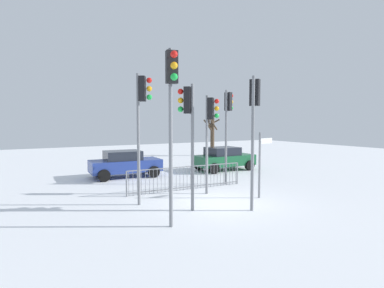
% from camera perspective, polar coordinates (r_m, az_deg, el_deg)
% --- Properties ---
extents(ground_plane, '(60.00, 60.00, 0.00)m').
position_cam_1_polar(ground_plane, '(11.94, 5.29, -10.77)').
color(ground_plane, white).
extents(traffic_light_mid_right, '(0.47, 0.47, 4.16)m').
position_cam_1_polar(traffic_light_mid_right, '(12.98, 3.41, 4.07)').
color(traffic_light_mid_right, slate).
rests_on(traffic_light_mid_right, ground).
extents(traffic_light_mid_left, '(0.51, 0.42, 4.80)m').
position_cam_1_polar(traffic_light_mid_left, '(11.38, -9.23, 6.32)').
color(traffic_light_mid_left, slate).
rests_on(traffic_light_mid_left, ground).
extents(traffic_light_foreground_left, '(0.36, 0.56, 5.13)m').
position_cam_1_polar(traffic_light_foreground_left, '(8.75, -3.78, 8.55)').
color(traffic_light_foreground_left, slate).
rests_on(traffic_light_foreground_left, ground).
extents(traffic_light_foreground_right, '(0.55, 0.37, 4.60)m').
position_cam_1_polar(traffic_light_foreground_right, '(15.27, 6.65, 5.24)').
color(traffic_light_foreground_right, slate).
rests_on(traffic_light_foreground_right, ground).
extents(traffic_light_rear_left, '(0.48, 0.46, 4.34)m').
position_cam_1_polar(traffic_light_rear_left, '(10.55, -0.69, 4.77)').
color(traffic_light_rear_left, slate).
rests_on(traffic_light_rear_left, ground).
extents(traffic_light_rear_right, '(0.51, 0.43, 4.61)m').
position_cam_1_polar(traffic_light_rear_right, '(10.82, 11.43, 5.68)').
color(traffic_light_rear_right, slate).
rests_on(traffic_light_rear_right, ground).
extents(direction_sign_post, '(0.78, 0.16, 2.64)m').
position_cam_1_polar(direction_sign_post, '(12.72, 12.58, -3.07)').
color(direction_sign_post, slate).
rests_on(direction_sign_post, ground).
extents(pedestrian_guard_railing, '(5.62, 0.23, 1.07)m').
position_cam_1_polar(pedestrian_guard_railing, '(13.99, -0.92, -6.22)').
color(pedestrian_guard_railing, slate).
rests_on(pedestrian_guard_railing, ground).
extents(car_blue_trailing, '(3.88, 2.08, 1.47)m').
position_cam_1_polar(car_blue_trailing, '(17.51, -12.30, -3.51)').
color(car_blue_trailing, navy).
rests_on(car_blue_trailing, ground).
extents(car_green_near, '(3.80, 1.92, 1.47)m').
position_cam_1_polar(car_green_near, '(19.63, 5.90, -2.62)').
color(car_green_near, '#195933').
rests_on(car_green_near, ground).
extents(bare_tree_centre, '(1.70, 1.69, 3.64)m').
position_cam_1_polar(bare_tree_centre, '(28.03, 3.73, 1.94)').
color(bare_tree_centre, '#473828').
rests_on(bare_tree_centre, ground).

